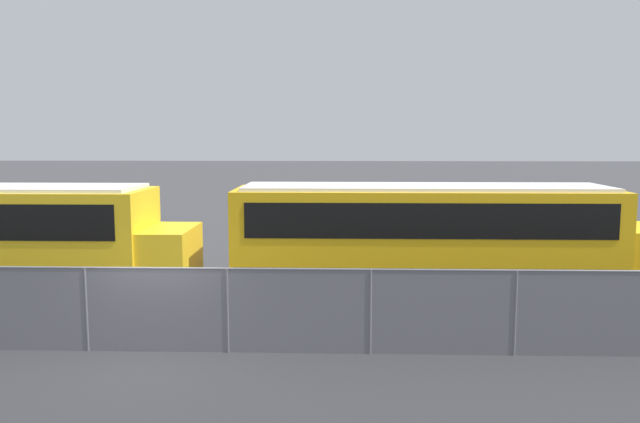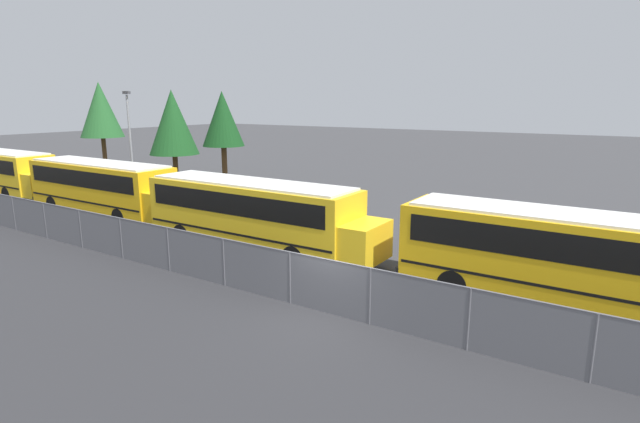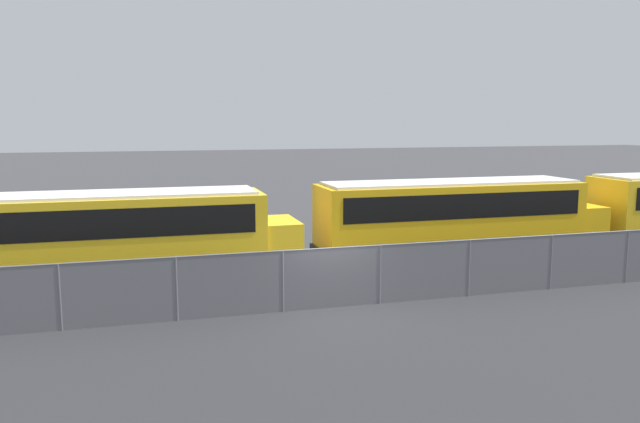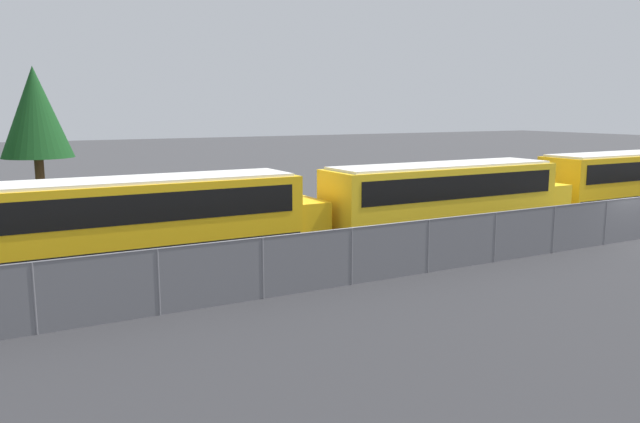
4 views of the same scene
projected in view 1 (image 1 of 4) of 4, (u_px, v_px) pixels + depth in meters
The scene contains 3 objects.
ground_plane at pixel (158, 352), 13.28m from camera, with size 200.00×200.00×0.00m, color #38383A.
fence at pixel (157, 309), 13.16m from camera, with size 111.32×0.07×1.84m.
school_bus_4 at pixel (432, 232), 17.38m from camera, with size 11.85×2.63×3.21m.
Camera 1 is at (3.84, -12.71, 4.58)m, focal length 35.00 mm.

